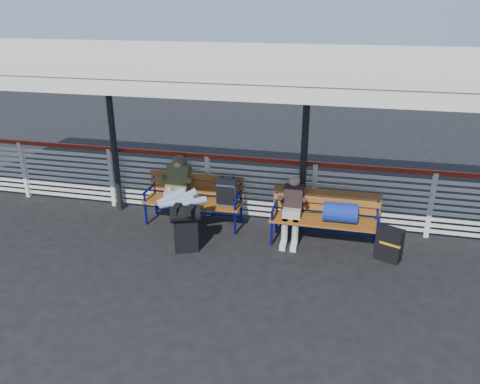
% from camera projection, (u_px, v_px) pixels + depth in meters
% --- Properties ---
extents(ground, '(60.00, 60.00, 0.00)m').
position_uv_depth(ground, '(174.00, 264.00, 7.40)').
color(ground, black).
rests_on(ground, ground).
extents(fence, '(12.08, 0.08, 1.24)m').
position_uv_depth(fence, '(208.00, 183.00, 8.87)').
color(fence, silver).
rests_on(fence, ground).
extents(canopy, '(12.60, 3.60, 3.16)m').
position_uv_depth(canopy, '(184.00, 60.00, 7.04)').
color(canopy, silver).
rests_on(canopy, ground).
extents(luggage_stack, '(0.55, 0.44, 0.80)m').
position_uv_depth(luggage_stack, '(186.00, 227.00, 7.66)').
color(luggage_stack, black).
rests_on(luggage_stack, ground).
extents(bench_left, '(1.80, 0.56, 0.96)m').
position_uv_depth(bench_left, '(206.00, 194.00, 8.51)').
color(bench_left, '#A85D20').
rests_on(bench_left, ground).
extents(bench_right, '(1.80, 0.56, 0.92)m').
position_uv_depth(bench_right, '(332.00, 213.00, 7.78)').
color(bench_right, '#A85D20').
rests_on(bench_right, ground).
extents(traveler_man, '(0.94, 1.64, 0.77)m').
position_uv_depth(traveler_man, '(179.00, 195.00, 8.25)').
color(traveler_man, '#8EA7BF').
rests_on(traveler_man, ground).
extents(companion_person, '(0.32, 0.66, 1.15)m').
position_uv_depth(companion_person, '(292.00, 209.00, 7.91)').
color(companion_person, '#ADAA9D').
rests_on(companion_person, ground).
extents(suitcase_side, '(0.45, 0.37, 0.55)m').
position_uv_depth(suitcase_side, '(389.00, 244.00, 7.42)').
color(suitcase_side, black).
rests_on(suitcase_side, ground).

